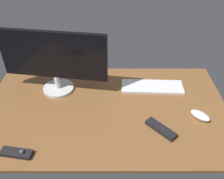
{
  "coord_description": "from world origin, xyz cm",
  "views": [
    {
      "loc": [
        3.26,
        -105.16,
        95.02
      ],
      "look_at": [
        2.89,
        9.32,
        8.0
      ],
      "focal_mm": 38.97,
      "sensor_mm": 36.0,
      "label": 1
    }
  ],
  "objects_px": {
    "keyboard": "(153,87)",
    "tv_remote": "(161,129)",
    "media_remote": "(18,153)",
    "monitor": "(55,59)",
    "computer_mouse": "(201,116)"
  },
  "relations": [
    {
      "from": "monitor",
      "to": "keyboard",
      "type": "distance_m",
      "value": 0.63
    },
    {
      "from": "media_remote",
      "to": "tv_remote",
      "type": "distance_m",
      "value": 0.71
    },
    {
      "from": "monitor",
      "to": "computer_mouse",
      "type": "height_order",
      "value": "monitor"
    },
    {
      "from": "keyboard",
      "to": "tv_remote",
      "type": "distance_m",
      "value": 0.37
    },
    {
      "from": "monitor",
      "to": "keyboard",
      "type": "height_order",
      "value": "monitor"
    },
    {
      "from": "computer_mouse",
      "to": "media_remote",
      "type": "xyz_separation_m",
      "value": [
        -0.92,
        -0.24,
        -0.01
      ]
    },
    {
      "from": "keyboard",
      "to": "tv_remote",
      "type": "xyz_separation_m",
      "value": [
        -0.0,
        -0.37,
        0.0
      ]
    },
    {
      "from": "keyboard",
      "to": "computer_mouse",
      "type": "bearing_deg",
      "value": -49.06
    },
    {
      "from": "computer_mouse",
      "to": "monitor",
      "type": "bearing_deg",
      "value": -153.33
    },
    {
      "from": "computer_mouse",
      "to": "tv_remote",
      "type": "xyz_separation_m",
      "value": [
        -0.23,
        -0.09,
        -0.01
      ]
    },
    {
      "from": "monitor",
      "to": "media_remote",
      "type": "relative_size",
      "value": 4.02
    },
    {
      "from": "monitor",
      "to": "media_remote",
      "type": "bearing_deg",
      "value": -93.3
    },
    {
      "from": "tv_remote",
      "to": "keyboard",
      "type": "bearing_deg",
      "value": 136.72
    },
    {
      "from": "keyboard",
      "to": "media_remote",
      "type": "relative_size",
      "value": 2.48
    },
    {
      "from": "computer_mouse",
      "to": "tv_remote",
      "type": "height_order",
      "value": "computer_mouse"
    }
  ]
}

